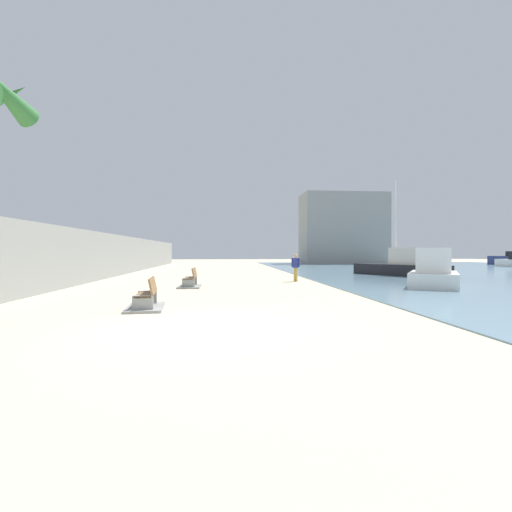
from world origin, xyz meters
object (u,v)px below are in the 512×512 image
object	(u,v)px
person_walking	(296,265)
boat_mid_bay	(511,260)
boat_far_left	(434,273)
bench_far	(190,282)
boat_far_right	(404,265)
bench_near	(146,301)

from	to	relation	value
person_walking	boat_mid_bay	world-z (taller)	boat_mid_bay
person_walking	boat_far_left	bearing A→B (deg)	-36.79
bench_far	boat_far_right	bearing A→B (deg)	26.02
bench_near	boat_far_left	size ratio (longest dim) A/B	0.46
bench_near	person_walking	bearing A→B (deg)	56.84
bench_near	bench_far	distance (m)	7.31
person_walking	boat_far_left	distance (m)	7.58
bench_near	person_walking	distance (m)	12.42
person_walking	boat_mid_bay	size ratio (longest dim) A/B	0.32
boat_mid_bay	boat_far_left	size ratio (longest dim) A/B	1.09
bench_near	boat_mid_bay	bearing A→B (deg)	40.80
boat_mid_bay	boat_far_left	distance (m)	39.02
person_walking	boat_mid_bay	distance (m)	40.59
bench_far	person_walking	distance (m)	6.79
bench_near	person_walking	xyz separation A→B (m)	(6.78, 10.38, 0.73)
bench_near	boat_far_right	distance (m)	21.21
person_walking	boat_far_right	xyz separation A→B (m)	(8.73, 4.07, -0.17)
bench_far	boat_far_right	size ratio (longest dim) A/B	0.30
bench_near	boat_far_left	bearing A→B (deg)	24.47
bench_near	bench_far	size ratio (longest dim) A/B	1.03
bench_near	bench_far	bearing A→B (deg)	83.75
bench_near	boat_mid_bay	world-z (taller)	boat_mid_bay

